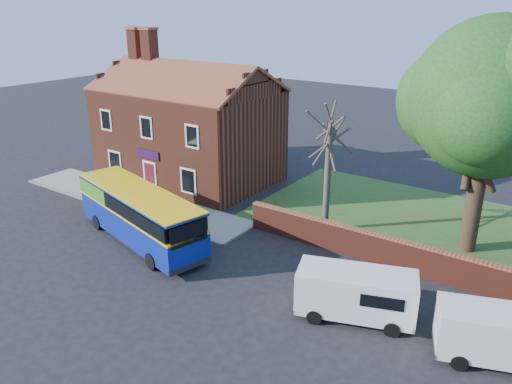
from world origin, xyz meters
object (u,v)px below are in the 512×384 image
Objects in this scene: van_far at (505,335)px; large_tree at (494,103)px; van_near at (356,293)px; bus at (137,211)px.

van_far is 11.41m from large_tree.
van_near is 0.43× the size of large_tree.
van_near is at bearing 165.48° from van_far.
bus is 1.99× the size of van_far.
large_tree is (-3.10, 8.75, 6.64)m from van_far.
van_near is 1.03× the size of van_far.
bus is at bearing 160.86° from van_near.
van_far is at bearing -14.13° from van_near.
van_near is at bearing 14.35° from bus.
bus is 18.89m from large_tree.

